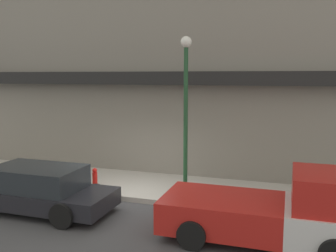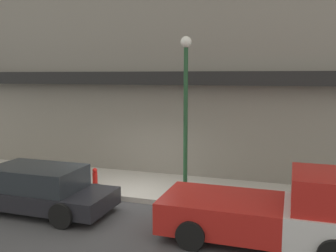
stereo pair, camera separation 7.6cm
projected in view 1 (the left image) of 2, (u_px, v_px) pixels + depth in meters
The scene contains 7 objects.
ground_plane at pixel (126, 202), 12.14m from camera, with size 80.00×80.00×0.00m, color #424244.
sidewalk at pixel (144, 186), 13.60m from camera, with size 36.00×3.13×0.17m.
building at pixel (170, 47), 15.78m from camera, with size 19.80×3.80×11.46m.
pickup_truck at pixel (278, 211), 9.09m from camera, with size 5.01×2.26×1.84m.
parked_car at pixel (38, 189), 11.25m from camera, with size 4.64×2.05×1.37m.
fire_hydrant at pixel (95, 177), 13.18m from camera, with size 0.18×0.18×0.67m.
street_lamp at pixel (186, 96), 12.08m from camera, with size 0.36×0.36×5.14m.
Camera 1 is at (4.92, -10.70, 4.08)m, focal length 40.00 mm.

